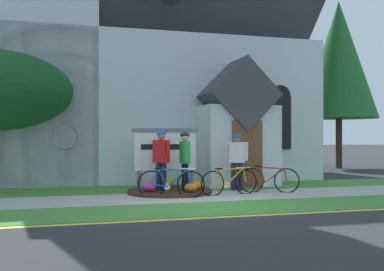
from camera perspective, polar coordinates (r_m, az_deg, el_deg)
name	(u,v)px	position (r m, az deg, el deg)	size (l,w,h in m)	color
ground	(170,187)	(14.59, -2.80, -6.42)	(140.00, 140.00, 0.00)	#2B2B2D
sidewalk_slab	(199,196)	(12.27, 0.88, -7.57)	(32.00, 2.06, 0.01)	#A8A59E
grass_verge	(224,208)	(10.38, 4.04, -8.92)	(32.00, 1.94, 0.01)	#427F33
church_lawn	(179,188)	(14.35, -1.57, -6.51)	(24.00, 2.27, 0.01)	#427F33
curb_paint_stripe	(243,216)	(9.35, 6.38, -9.90)	(28.00, 0.16, 0.01)	yellow
church_building	(138,57)	(20.28, -6.77, 9.65)	(11.98, 12.20, 13.02)	silver
church_sign	(165,151)	(13.49, -3.32, -1.93)	(1.94, 0.15, 1.84)	slate
flower_bed	(170,190)	(13.00, -2.72, -6.79)	(2.37, 2.37, 0.34)	#382319
bicycle_blue	(171,183)	(12.00, -2.66, -5.95)	(1.65, 0.68, 0.81)	black
bicycle_silver	(269,179)	(13.32, 9.49, -5.41)	(1.60, 0.70, 0.80)	black
bicycle_black	(229,182)	(12.61, 4.65, -5.74)	(1.71, 0.26, 0.77)	black
cyclist_in_red_jersey	(161,156)	(12.75, -3.84, -2.61)	(0.44, 0.77, 1.76)	#191E38
cyclist_in_green_jersey	(185,158)	(12.72, -0.89, -2.77)	(0.28, 0.70, 1.71)	black
cyclist_in_white_jersey	(237,158)	(13.62, 5.58, -2.73)	(0.61, 0.39, 1.67)	#191E38
roadside_conifer	(339,60)	(24.74, 17.75, 8.94)	(3.86, 3.86, 8.51)	#3D2D1E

